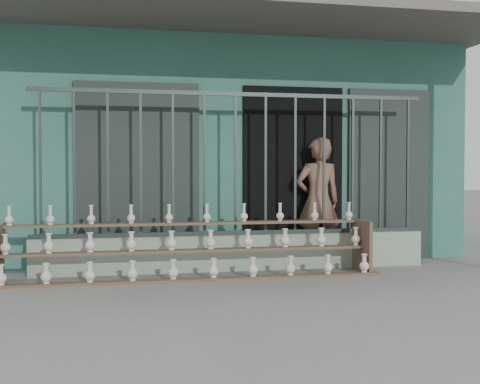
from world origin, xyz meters
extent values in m
plane|color=slate|center=(0.00, 0.00, 0.00)|extent=(60.00, 60.00, 0.00)
cube|color=#2F6355|center=(0.00, 4.30, 1.60)|extent=(7.00, 5.00, 3.20)
cube|color=black|center=(0.90, 1.82, 1.20)|extent=(1.40, 0.12, 2.40)
cube|color=black|center=(-1.20, 1.78, 1.20)|extent=(1.60, 0.08, 2.40)
cube|color=black|center=(2.30, 1.78, 1.20)|extent=(1.20, 0.08, 2.40)
cube|color=#59544C|center=(0.00, 1.20, 3.15)|extent=(7.40, 2.00, 0.12)
cube|color=#8FA38C|center=(0.00, 1.30, 0.23)|extent=(5.00, 0.20, 0.45)
cube|color=#283330|center=(-2.35, 1.30, 1.35)|extent=(0.03, 0.03, 1.80)
cube|color=#283330|center=(-1.96, 1.30, 1.35)|extent=(0.03, 0.03, 1.80)
cube|color=#283330|center=(-1.57, 1.30, 1.35)|extent=(0.03, 0.03, 1.80)
cube|color=#283330|center=(-1.18, 1.30, 1.35)|extent=(0.03, 0.03, 1.80)
cube|color=#283330|center=(-0.78, 1.30, 1.35)|extent=(0.03, 0.03, 1.80)
cube|color=#283330|center=(-0.39, 1.30, 1.35)|extent=(0.03, 0.03, 1.80)
cube|color=#283330|center=(0.00, 1.30, 1.35)|extent=(0.03, 0.03, 1.80)
cube|color=#283330|center=(0.39, 1.30, 1.35)|extent=(0.03, 0.03, 1.80)
cube|color=#283330|center=(0.78, 1.30, 1.35)|extent=(0.03, 0.03, 1.80)
cube|color=#283330|center=(1.17, 1.30, 1.35)|extent=(0.03, 0.03, 1.80)
cube|color=#283330|center=(1.57, 1.30, 1.35)|extent=(0.03, 0.03, 1.80)
cube|color=#283330|center=(1.96, 1.30, 1.35)|extent=(0.03, 0.03, 1.80)
cube|color=#283330|center=(2.35, 1.30, 1.35)|extent=(0.03, 0.03, 1.80)
cube|color=#283330|center=(0.00, 1.30, 2.22)|extent=(5.00, 0.04, 0.05)
cube|color=#283330|center=(0.00, 1.30, 0.47)|extent=(5.00, 0.04, 0.05)
cube|color=brown|center=(-0.61, 0.65, 0.01)|extent=(4.50, 0.18, 0.03)
cube|color=brown|center=(-0.61, 0.90, 0.32)|extent=(4.50, 0.18, 0.03)
cube|color=brown|center=(-0.61, 1.15, 0.61)|extent=(4.50, 0.18, 0.03)
cube|color=brown|center=(1.54, 0.90, 0.32)|extent=(0.04, 0.55, 0.64)
imported|color=brown|center=(1.18, 1.55, 0.85)|extent=(0.63, 0.43, 1.70)
camera|label=1|loc=(-1.44, -6.13, 1.25)|focal=45.00mm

